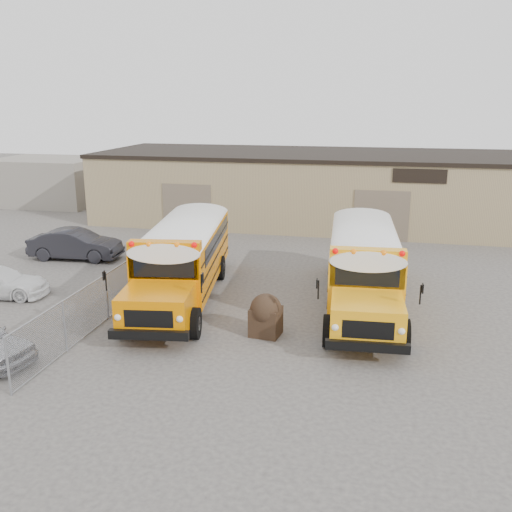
% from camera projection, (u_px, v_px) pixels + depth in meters
% --- Properties ---
extents(ground, '(120.00, 120.00, 0.00)m').
position_uv_depth(ground, '(262.00, 332.00, 20.57)').
color(ground, '#474441').
rests_on(ground, ground).
extents(warehouse, '(30.20, 10.20, 4.67)m').
position_uv_depth(warehouse, '(323.00, 187.00, 38.75)').
color(warehouse, '#8A7255').
rests_on(warehouse, ground).
extents(chainlink_fence, '(0.07, 18.07, 1.81)m').
position_uv_depth(chainlink_fence, '(139.00, 274.00, 24.40)').
color(chainlink_fence, gray).
rests_on(chainlink_fence, ground).
extents(distant_building_left, '(8.00, 6.00, 3.60)m').
position_uv_depth(distant_building_left, '(49.00, 181.00, 45.39)').
color(distant_building_left, gray).
rests_on(distant_building_left, ground).
extents(school_bus_left, '(4.26, 11.27, 3.22)m').
position_uv_depth(school_bus_left, '(207.00, 221.00, 30.42)').
color(school_bus_left, orange).
rests_on(school_bus_left, ground).
extents(school_bus_right, '(3.41, 11.02, 3.18)m').
position_uv_depth(school_bus_right, '(360.00, 226.00, 29.32)').
color(school_bus_right, '#FFA611').
rests_on(school_bus_right, ground).
extents(tarp_bundle, '(1.13, 1.13, 1.54)m').
position_uv_depth(tarp_bundle, '(266.00, 314.00, 20.13)').
color(tarp_bundle, black).
rests_on(tarp_bundle, ground).
extents(car_dark, '(4.87, 2.00, 1.57)m').
position_uv_depth(car_dark, '(76.00, 244.00, 29.80)').
color(car_dark, black).
rests_on(car_dark, ground).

